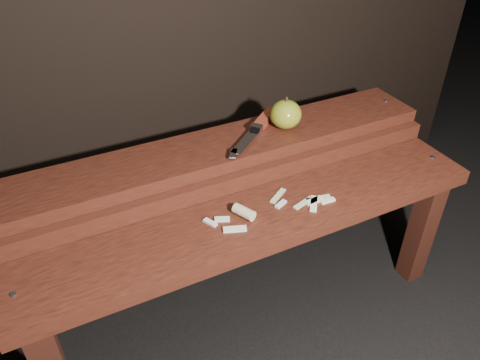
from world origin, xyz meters
name	(u,v)px	position (x,y,z in m)	size (l,w,h in m)	color
ground	(249,310)	(0.00, 0.00, 0.00)	(60.00, 60.00, 0.00)	black
bench_front_tier	(262,237)	(0.00, -0.06, 0.35)	(1.20, 0.20, 0.42)	black
bench_rear_tier	(223,170)	(0.00, 0.17, 0.41)	(1.20, 0.21, 0.50)	black
apple	(286,114)	(0.20, 0.17, 0.54)	(0.09, 0.09, 0.09)	olive
knife	(261,124)	(0.13, 0.20, 0.51)	(0.23, 0.20, 0.03)	maroon
apple_scraps	(264,210)	(0.01, -0.05, 0.43)	(0.33, 0.12, 0.03)	beige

